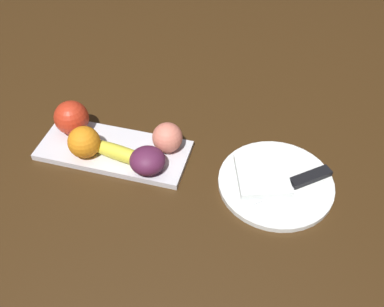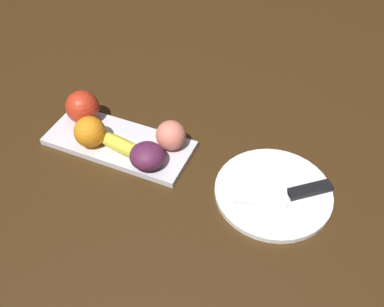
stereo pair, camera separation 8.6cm
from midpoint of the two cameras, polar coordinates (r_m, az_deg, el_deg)
The scene contains 10 objects.
ground_plane at distance 0.97m, azimuth -5.97°, elevation 2.03°, with size 2.40×2.40×0.00m, color #38230F.
fruit_tray at distance 0.95m, azimuth -7.10°, elevation 1.28°, with size 0.32×0.13×0.01m, color silver.
apple at distance 0.98m, azimuth -11.84°, elevation 6.05°, with size 0.07×0.07×0.07m, color red.
banana at distance 0.90m, azimuth -6.43°, elevation 0.82°, with size 0.18×0.03×0.03m, color yellow.
orange_near_apple at distance 0.92m, azimuth -10.84°, elevation 2.72°, with size 0.07×0.07×0.07m, color orange.
peach at distance 0.90m, azimuth -0.04°, elevation 2.36°, with size 0.06×0.06×0.06m, color #E07862.
grape_bunch at distance 0.87m, azimuth -3.13°, elevation -0.48°, with size 0.07×0.07×0.05m, color #551F3F.
dinner_plate at distance 0.87m, azimuth 13.55°, elevation -5.16°, with size 0.23×0.23×0.01m, color white.
folded_napkin at distance 0.86m, azimuth 11.86°, elevation -4.01°, with size 0.10×0.11×0.02m, color white.
knife at distance 0.87m, azimuth 17.25°, elevation -5.05°, with size 0.15×0.13×0.01m.
Camera 2 is at (-0.41, 0.59, 0.66)m, focal length 40.16 mm.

